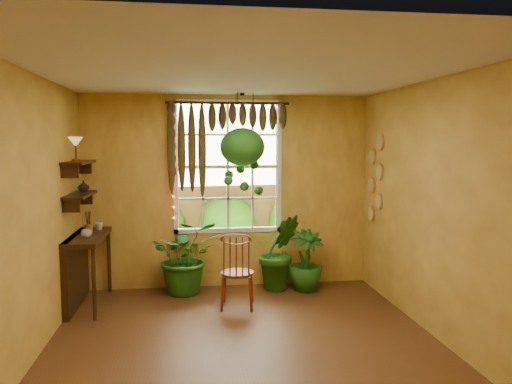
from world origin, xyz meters
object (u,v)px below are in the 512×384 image
at_px(counter_ledge, 80,263).
at_px(potted_plant_mid, 280,252).
at_px(potted_plant_left, 186,256).
at_px(windsor_chair, 237,283).
at_px(hanging_basket, 242,153).

relative_size(counter_ledge, potted_plant_mid, 1.14).
xyz_separation_m(potted_plant_left, potted_plant_mid, (1.29, 0.01, 0.02)).
bearing_deg(potted_plant_left, potted_plant_mid, 0.43).
height_order(windsor_chair, potted_plant_left, windsor_chair).
relative_size(counter_ledge, potted_plant_left, 1.18).
bearing_deg(hanging_basket, windsor_chair, -101.68).
bearing_deg(hanging_basket, counter_ledge, -170.12).
relative_size(windsor_chair, potted_plant_mid, 1.04).
bearing_deg(counter_ledge, hanging_basket, 9.88).
bearing_deg(hanging_basket, potted_plant_left, -179.90).
bearing_deg(potted_plant_left, windsor_chair, -48.33).
relative_size(potted_plant_left, hanging_basket, 0.73).
bearing_deg(windsor_chair, hanging_basket, 87.34).
distance_m(counter_ledge, potted_plant_mid, 2.63).
height_order(counter_ledge, potted_plant_left, potted_plant_left).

